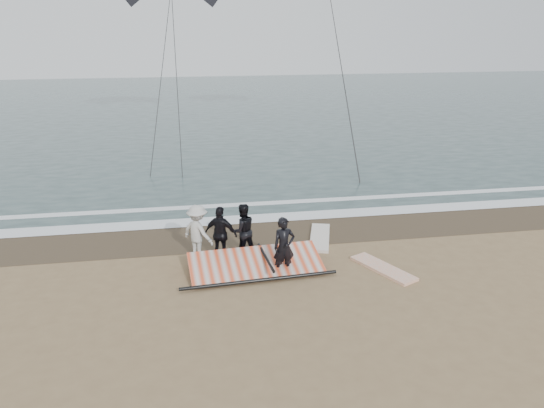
# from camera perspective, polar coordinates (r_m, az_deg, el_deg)

# --- Properties ---
(ground) EXTENTS (120.00, 120.00, 0.00)m
(ground) POSITION_cam_1_polar(r_m,az_deg,el_deg) (15.23, 7.00, -9.11)
(ground) COLOR #8C704C
(ground) RESTS_ON ground
(sea) EXTENTS (120.00, 54.00, 0.02)m
(sea) POSITION_cam_1_polar(r_m,az_deg,el_deg) (46.54, -4.60, 10.29)
(sea) COLOR #233838
(sea) RESTS_ON ground
(wet_sand) EXTENTS (120.00, 2.80, 0.01)m
(wet_sand) POSITION_cam_1_polar(r_m,az_deg,el_deg) (19.17, 3.24, -2.82)
(wet_sand) COLOR #4C3D2B
(wet_sand) RESTS_ON ground
(foam_near) EXTENTS (120.00, 0.90, 0.01)m
(foam_near) POSITION_cam_1_polar(r_m,az_deg,el_deg) (20.43, 2.38, -1.32)
(foam_near) COLOR white
(foam_near) RESTS_ON sea
(foam_far) EXTENTS (120.00, 0.45, 0.01)m
(foam_far) POSITION_cam_1_polar(r_m,az_deg,el_deg) (22.00, 1.47, 0.21)
(foam_far) COLOR white
(foam_far) RESTS_ON sea
(man_main) EXTENTS (0.71, 0.51, 1.79)m
(man_main) POSITION_cam_1_polar(r_m,az_deg,el_deg) (15.58, 1.30, -4.61)
(man_main) COLOR black
(man_main) RESTS_ON ground
(board_white) EXTENTS (1.53, 2.30, 0.09)m
(board_white) POSITION_cam_1_polar(r_m,az_deg,el_deg) (16.56, 11.86, -6.79)
(board_white) COLOR silver
(board_white) RESTS_ON ground
(board_cream) EXTENTS (1.29, 2.49, 0.10)m
(board_cream) POSITION_cam_1_polar(r_m,az_deg,el_deg) (18.47, 5.17, -3.61)
(board_cream) COLOR silver
(board_cream) RESTS_ON ground
(trio_cluster) EXTENTS (2.54, 1.36, 1.79)m
(trio_cluster) POSITION_cam_1_polar(r_m,az_deg,el_deg) (16.71, -5.80, -3.03)
(trio_cluster) COLOR black
(trio_cluster) RESTS_ON ground
(sail_rig) EXTENTS (4.62, 2.02, 0.51)m
(sail_rig) POSITION_cam_1_polar(r_m,az_deg,el_deg) (16.15, -2.02, -6.46)
(sail_rig) COLOR black
(sail_rig) RESTS_ON ground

